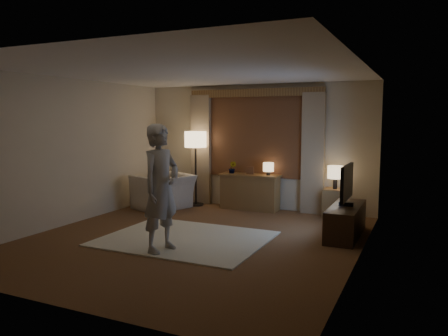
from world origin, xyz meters
The scene contains 13 objects.
room centered at (0.00, 0.50, 1.33)m, with size 5.04×5.54×2.64m.
rug centered at (-0.11, -0.05, 0.01)m, with size 2.50×2.00×0.02m, color beige.
sideboard centered at (-0.02, 2.50, 0.35)m, with size 1.20×0.40×0.70m, color brown.
picture_frame centered at (-0.02, 2.50, 0.80)m, with size 0.16×0.02×0.20m, color brown.
plant centered at (-0.42, 2.50, 0.85)m, with size 0.17×0.13×0.30m, color #999999.
table_lamp_sideboard centered at (0.38, 2.50, 0.90)m, with size 0.22×0.22×0.30m.
floor_lamp centered at (-1.26, 2.41, 1.36)m, with size 0.47×0.47×1.61m.
armchair centered at (-1.71, 1.81, 0.36)m, with size 1.10×0.96×0.72m, color beige.
side_table centered at (1.73, 2.45, 0.28)m, with size 0.40×0.40×0.56m, color brown.
table_lamp_side centered at (1.73, 2.45, 0.87)m, with size 0.30×0.30×0.44m.
tv_stand centered at (2.15, 1.18, 0.25)m, with size 0.45×1.40×0.50m, color black.
tv centered at (2.15, 1.18, 0.87)m, with size 0.22×0.92×0.66m.
person centered at (-0.09, -0.75, 0.92)m, with size 0.66×0.43×1.80m, color #9D9891.
Camera 1 is at (3.26, -5.88, 1.89)m, focal length 35.00 mm.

